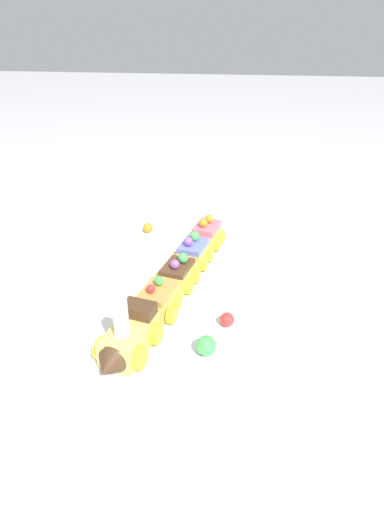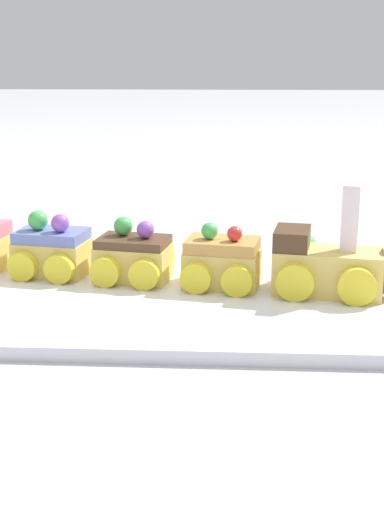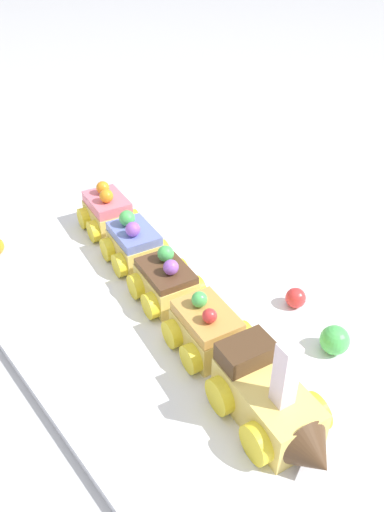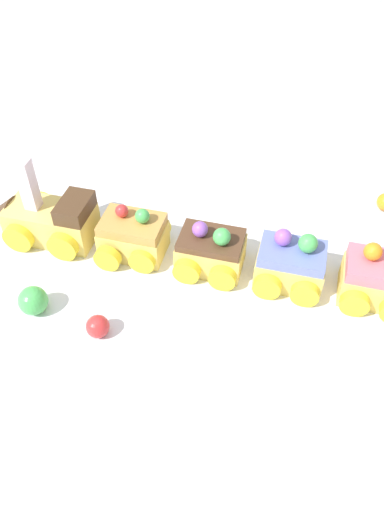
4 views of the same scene
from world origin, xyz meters
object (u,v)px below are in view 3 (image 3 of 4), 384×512
at_px(gumball_red, 296,298).
at_px(gumball_green, 335,340).
at_px(cake_train_locomotive, 273,405).
at_px(cake_car_caramel, 207,330).
at_px(cake_car_chocolate, 166,283).
at_px(cake_car_blueberry, 134,245).
at_px(cake_car_strawberry, 108,213).

xyz_separation_m(gumball_red, gumball_green, (0.07, -0.02, 0.00)).
height_order(cake_train_locomotive, cake_car_caramel, cake_train_locomotive).
relative_size(cake_train_locomotive, gumball_green, 4.39).
xyz_separation_m(cake_car_chocolate, gumball_red, (0.11, 0.11, -0.01)).
relative_size(cake_car_caramel, cake_car_chocolate, 1.00).
relative_size(cake_car_chocolate, cake_car_blueberry, 1.00).
xyz_separation_m(cake_car_blueberry, gumball_red, (0.20, 0.09, -0.01)).
bearing_deg(gumball_red, cake_car_chocolate, -134.98).
relative_size(cake_car_chocolate, gumball_green, 2.64).
bearing_deg(cake_car_chocolate, cake_car_blueberry, -179.57).
height_order(gumball_red, gumball_green, gumball_green).
bearing_deg(cake_car_caramel, cake_train_locomotive, 0.06).
height_order(cake_car_blueberry, gumball_red, cake_car_blueberry).
xyz_separation_m(cake_car_blueberry, gumball_green, (0.27, 0.07, -0.01)).
xyz_separation_m(cake_train_locomotive, cake_car_caramel, (-0.11, 0.02, -0.00)).
height_order(cake_car_caramel, gumball_green, cake_car_caramel).
distance_m(cake_car_blueberry, gumball_red, 0.22).
bearing_deg(cake_car_chocolate, gumball_red, 54.58).
bearing_deg(gumball_green, cake_car_blueberry, -165.67).
xyz_separation_m(cake_train_locomotive, gumball_red, (-0.09, 0.14, -0.01)).
xyz_separation_m(cake_car_caramel, gumball_green, (0.09, 0.10, -0.01)).
bearing_deg(cake_car_chocolate, gumball_green, 34.21).
height_order(cake_car_strawberry, gumball_green, cake_car_strawberry).
bearing_deg(gumball_green, cake_car_caramel, -132.22).
distance_m(cake_car_caramel, cake_car_chocolate, 0.09).
xyz_separation_m(cake_car_caramel, cake_car_strawberry, (-0.27, 0.05, 0.00)).
distance_m(cake_car_chocolate, cake_car_blueberry, 0.09).
bearing_deg(gumball_red, cake_car_blueberry, -154.56).
relative_size(gumball_red, gumball_green, 0.77).
bearing_deg(cake_car_caramel, cake_car_chocolate, 179.77).
distance_m(cake_car_blueberry, gumball_green, 0.28).
xyz_separation_m(cake_train_locomotive, gumball_green, (-0.02, 0.12, -0.01)).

